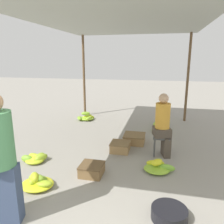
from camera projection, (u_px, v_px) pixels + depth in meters
canopy_post_back_left at (84, 77)px, 7.67m from camera, size 0.08×0.08×2.79m
canopy_post_back_right at (188, 79)px, 6.92m from camera, size 0.08×0.08×2.79m
canopy_tarp at (116, 16)px, 4.20m from camera, size 3.88×6.23×0.04m
vendor_foreground at (0, 159)px, 2.58m from camera, size 0.43×0.43×1.64m
stool at (161, 140)px, 4.60m from camera, size 0.34×0.34×0.43m
vendor_seated at (163, 124)px, 4.51m from camera, size 0.41×0.41×1.33m
basin_black at (169, 214)px, 2.80m from camera, size 0.46×0.46×0.15m
banana_pile_left_0 at (38, 182)px, 3.49m from camera, size 0.55×0.46×0.26m
banana_pile_left_1 at (35, 159)px, 4.35m from camera, size 0.51×0.41×0.15m
banana_pile_left_2 at (86, 117)px, 7.34m from camera, size 0.58×0.57×0.29m
banana_pile_right_0 at (161, 123)px, 6.65m from camera, size 0.43×0.43×0.26m
banana_pile_right_2 at (157, 167)px, 4.00m from camera, size 0.56×0.46×0.24m
banana_pile_right_3 at (159, 127)px, 6.12m from camera, size 0.43×0.37×0.33m
crate_near at (92, 170)px, 3.85m from camera, size 0.40×0.40×0.20m
crate_mid at (134, 139)px, 5.33m from camera, size 0.51×0.51×0.21m
crate_far at (120, 147)px, 4.84m from camera, size 0.42×0.42×0.21m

